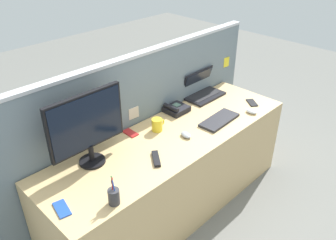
{
  "coord_description": "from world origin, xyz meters",
  "views": [
    {
      "loc": [
        -1.6,
        -1.53,
        2.16
      ],
      "look_at": [
        0.0,
        0.05,
        0.84
      ],
      "focal_mm": 36.96,
      "sensor_mm": 36.0,
      "label": 1
    }
  ],
  "objects_px": {
    "computer_mouse_right_hand": "(186,135)",
    "computer_mouse_left_hand": "(252,111)",
    "cell_phone_black_slab": "(252,103)",
    "cell_phone_red_case": "(130,133)",
    "pen_cup": "(114,196)",
    "desktop_monitor": "(87,125)",
    "cell_phone_blue_case": "(62,209)",
    "laptop": "(201,89)",
    "desk_phone": "(176,109)",
    "coffee_mug": "(157,125)",
    "tv_remote": "(156,159)",
    "keyboard_main": "(219,120)"
  },
  "relations": [
    {
      "from": "computer_mouse_right_hand",
      "to": "cell_phone_blue_case",
      "type": "distance_m",
      "value": 1.06
    },
    {
      "from": "computer_mouse_right_hand",
      "to": "pen_cup",
      "type": "distance_m",
      "value": 0.84
    },
    {
      "from": "desktop_monitor",
      "to": "computer_mouse_right_hand",
      "type": "bearing_deg",
      "value": -20.21
    },
    {
      "from": "keyboard_main",
      "to": "cell_phone_blue_case",
      "type": "bearing_deg",
      "value": 175.6
    },
    {
      "from": "keyboard_main",
      "to": "computer_mouse_left_hand",
      "type": "xyz_separation_m",
      "value": [
        0.3,
        -0.11,
        0.01
      ]
    },
    {
      "from": "desktop_monitor",
      "to": "coffee_mug",
      "type": "relative_size",
      "value": 4.5
    },
    {
      "from": "desktop_monitor",
      "to": "cell_phone_blue_case",
      "type": "xyz_separation_m",
      "value": [
        -0.38,
        -0.25,
        -0.29
      ]
    },
    {
      "from": "laptop",
      "to": "cell_phone_blue_case",
      "type": "relative_size",
      "value": 2.63
    },
    {
      "from": "desk_phone",
      "to": "computer_mouse_right_hand",
      "type": "relative_size",
      "value": 1.89
    },
    {
      "from": "desktop_monitor",
      "to": "pen_cup",
      "type": "distance_m",
      "value": 0.51
    },
    {
      "from": "desktop_monitor",
      "to": "desk_phone",
      "type": "height_order",
      "value": "desktop_monitor"
    },
    {
      "from": "cell_phone_black_slab",
      "to": "desktop_monitor",
      "type": "bearing_deg",
      "value": -155.29
    },
    {
      "from": "laptop",
      "to": "coffee_mug",
      "type": "bearing_deg",
      "value": -167.64
    },
    {
      "from": "desktop_monitor",
      "to": "cell_phone_black_slab",
      "type": "height_order",
      "value": "desktop_monitor"
    },
    {
      "from": "computer_mouse_right_hand",
      "to": "cell_phone_black_slab",
      "type": "xyz_separation_m",
      "value": [
        0.83,
        -0.05,
        -0.01
      ]
    },
    {
      "from": "desktop_monitor",
      "to": "computer_mouse_left_hand",
      "type": "bearing_deg",
      "value": -16.63
    },
    {
      "from": "cell_phone_black_slab",
      "to": "laptop",
      "type": "bearing_deg",
      "value": 151.15
    },
    {
      "from": "keyboard_main",
      "to": "pen_cup",
      "type": "xyz_separation_m",
      "value": [
        -1.18,
        -0.14,
        0.04
      ]
    },
    {
      "from": "laptop",
      "to": "computer_mouse_right_hand",
      "type": "distance_m",
      "value": 0.73
    },
    {
      "from": "laptop",
      "to": "cell_phone_blue_case",
      "type": "distance_m",
      "value": 1.73
    },
    {
      "from": "desk_phone",
      "to": "cell_phone_black_slab",
      "type": "xyz_separation_m",
      "value": [
        0.6,
        -0.38,
        -0.02
      ]
    },
    {
      "from": "desktop_monitor",
      "to": "desk_phone",
      "type": "relative_size",
      "value": 2.89
    },
    {
      "from": "laptop",
      "to": "pen_cup",
      "type": "relative_size",
      "value": 2.01
    },
    {
      "from": "computer_mouse_left_hand",
      "to": "coffee_mug",
      "type": "relative_size",
      "value": 0.82
    },
    {
      "from": "coffee_mug",
      "to": "keyboard_main",
      "type": "bearing_deg",
      "value": -30.07
    },
    {
      "from": "desktop_monitor",
      "to": "cell_phone_red_case",
      "type": "distance_m",
      "value": 0.51
    },
    {
      "from": "desk_phone",
      "to": "tv_remote",
      "type": "distance_m",
      "value": 0.7
    },
    {
      "from": "computer_mouse_left_hand",
      "to": "tv_remote",
      "type": "bearing_deg",
      "value": 169.92
    },
    {
      "from": "computer_mouse_left_hand",
      "to": "cell_phone_red_case",
      "type": "relative_size",
      "value": 0.78
    },
    {
      "from": "laptop",
      "to": "desk_phone",
      "type": "distance_m",
      "value": 0.4
    },
    {
      "from": "pen_cup",
      "to": "cell_phone_black_slab",
      "type": "relative_size",
      "value": 1.35
    },
    {
      "from": "computer_mouse_left_hand",
      "to": "keyboard_main",
      "type": "bearing_deg",
      "value": 155.21
    },
    {
      "from": "laptop",
      "to": "computer_mouse_right_hand",
      "type": "xyz_separation_m",
      "value": [
        -0.62,
        -0.38,
        -0.04
      ]
    },
    {
      "from": "pen_cup",
      "to": "cell_phone_black_slab",
      "type": "distance_m",
      "value": 1.65
    },
    {
      "from": "cell_phone_black_slab",
      "to": "tv_remote",
      "type": "xyz_separation_m",
      "value": [
        -1.19,
        0.01,
        0.01
      ]
    },
    {
      "from": "cell_phone_blue_case",
      "to": "pen_cup",
      "type": "bearing_deg",
      "value": -24.08
    },
    {
      "from": "desktop_monitor",
      "to": "cell_phone_blue_case",
      "type": "distance_m",
      "value": 0.54
    },
    {
      "from": "pen_cup",
      "to": "coffee_mug",
      "type": "height_order",
      "value": "pen_cup"
    },
    {
      "from": "computer_mouse_right_hand",
      "to": "computer_mouse_left_hand",
      "type": "bearing_deg",
      "value": -3.27
    },
    {
      "from": "cell_phone_black_slab",
      "to": "keyboard_main",
      "type": "bearing_deg",
      "value": -145.73
    },
    {
      "from": "cell_phone_black_slab",
      "to": "cell_phone_red_case",
      "type": "distance_m",
      "value": 1.16
    },
    {
      "from": "desktop_monitor",
      "to": "cell_phone_black_slab",
      "type": "relative_size",
      "value": 3.97
    },
    {
      "from": "desktop_monitor",
      "to": "laptop",
      "type": "xyz_separation_m",
      "value": [
        1.31,
        0.13,
        -0.23
      ]
    },
    {
      "from": "desktop_monitor",
      "to": "laptop",
      "type": "distance_m",
      "value": 1.33
    },
    {
      "from": "desktop_monitor",
      "to": "cell_phone_red_case",
      "type": "bearing_deg",
      "value": 11.71
    },
    {
      "from": "cell_phone_red_case",
      "to": "laptop",
      "type": "bearing_deg",
      "value": 3.14
    },
    {
      "from": "desk_phone",
      "to": "cell_phone_black_slab",
      "type": "bearing_deg",
      "value": -32.37
    },
    {
      "from": "desktop_monitor",
      "to": "coffee_mug",
      "type": "height_order",
      "value": "desktop_monitor"
    },
    {
      "from": "laptop",
      "to": "cell_phone_black_slab",
      "type": "xyz_separation_m",
      "value": [
        0.2,
        -0.43,
        -0.06
      ]
    },
    {
      "from": "cell_phone_black_slab",
      "to": "cell_phone_blue_case",
      "type": "relative_size",
      "value": 0.96
    }
  ]
}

